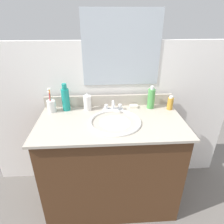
{
  "coord_description": "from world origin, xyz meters",
  "views": [
    {
      "loc": [
        -0.07,
        -1.2,
        1.47
      ],
      "look_at": [
        0.01,
        0.0,
        0.86
      ],
      "focal_mm": 30.87,
      "sensor_mm": 36.0,
      "label": 1
    }
  ],
  "objects_px": {
    "bottle_toner_green": "(151,98)",
    "cup_white_ceramic": "(51,105)",
    "faucet": "(113,107)",
    "bottle_oil_amber": "(170,103)",
    "soap_bar": "(134,106)",
    "bottle_mouthwash_teal": "(66,99)",
    "bottle_lotion_white": "(87,102)"
  },
  "relations": [
    {
      "from": "bottle_toner_green",
      "to": "cup_white_ceramic",
      "type": "bearing_deg",
      "value": -178.61
    },
    {
      "from": "faucet",
      "to": "bottle_oil_amber",
      "type": "distance_m",
      "value": 0.46
    },
    {
      "from": "bottle_oil_amber",
      "to": "bottle_toner_green",
      "type": "height_order",
      "value": "bottle_toner_green"
    },
    {
      "from": "soap_bar",
      "to": "bottle_mouthwash_teal",
      "type": "bearing_deg",
      "value": -179.45
    },
    {
      "from": "bottle_toner_green",
      "to": "bottle_mouthwash_teal",
      "type": "xyz_separation_m",
      "value": [
        -0.68,
        0.0,
        0.01
      ]
    },
    {
      "from": "faucet",
      "to": "bottle_lotion_white",
      "type": "distance_m",
      "value": 0.21
    },
    {
      "from": "faucet",
      "to": "cup_white_ceramic",
      "type": "xyz_separation_m",
      "value": [
        -0.48,
        0.01,
        0.02
      ]
    },
    {
      "from": "bottle_oil_amber",
      "to": "soap_bar",
      "type": "xyz_separation_m",
      "value": [
        -0.29,
        0.04,
        -0.04
      ]
    },
    {
      "from": "soap_bar",
      "to": "bottle_toner_green",
      "type": "bearing_deg",
      "value": -3.45
    },
    {
      "from": "faucet",
      "to": "cup_white_ceramic",
      "type": "relative_size",
      "value": 0.84
    },
    {
      "from": "bottle_oil_amber",
      "to": "soap_bar",
      "type": "bearing_deg",
      "value": 171.44
    },
    {
      "from": "bottle_lotion_white",
      "to": "cup_white_ceramic",
      "type": "distance_m",
      "value": 0.28
    },
    {
      "from": "bottle_oil_amber",
      "to": "bottle_toner_green",
      "type": "bearing_deg",
      "value": 166.81
    },
    {
      "from": "bottle_toner_green",
      "to": "soap_bar",
      "type": "xyz_separation_m",
      "value": [
        -0.14,
        0.01,
        -0.07
      ]
    },
    {
      "from": "bottle_oil_amber",
      "to": "bottle_mouthwash_teal",
      "type": "bearing_deg",
      "value": 177.38
    },
    {
      "from": "cup_white_ceramic",
      "to": "bottle_oil_amber",
      "type": "bearing_deg",
      "value": -0.95
    },
    {
      "from": "cup_white_ceramic",
      "to": "bottle_mouthwash_teal",
      "type": "bearing_deg",
      "value": 11.43
    },
    {
      "from": "bottle_lotion_white",
      "to": "bottle_oil_amber",
      "type": "bearing_deg",
      "value": -2.54
    },
    {
      "from": "bottle_lotion_white",
      "to": "cup_white_ceramic",
      "type": "bearing_deg",
      "value": -177.19
    },
    {
      "from": "bottle_oil_amber",
      "to": "soap_bar",
      "type": "height_order",
      "value": "bottle_oil_amber"
    },
    {
      "from": "bottle_oil_amber",
      "to": "cup_white_ceramic",
      "type": "xyz_separation_m",
      "value": [
        -0.93,
        0.02,
        0.0
      ]
    },
    {
      "from": "bottle_oil_amber",
      "to": "bottle_lotion_white",
      "type": "xyz_separation_m",
      "value": [
        -0.66,
        0.03,
        0.01
      ]
    },
    {
      "from": "bottle_oil_amber",
      "to": "bottle_mouthwash_teal",
      "type": "relative_size",
      "value": 0.52
    },
    {
      "from": "bottle_lotion_white",
      "to": "soap_bar",
      "type": "distance_m",
      "value": 0.38
    },
    {
      "from": "bottle_lotion_white",
      "to": "bottle_mouthwash_teal",
      "type": "bearing_deg",
      "value": 177.06
    },
    {
      "from": "bottle_toner_green",
      "to": "bottle_oil_amber",
      "type": "bearing_deg",
      "value": -13.19
    },
    {
      "from": "faucet",
      "to": "bottle_mouthwash_teal",
      "type": "relative_size",
      "value": 0.73
    },
    {
      "from": "cup_white_ceramic",
      "to": "soap_bar",
      "type": "xyz_separation_m",
      "value": [
        0.65,
        0.03,
        -0.04
      ]
    },
    {
      "from": "bottle_oil_amber",
      "to": "bottle_toner_green",
      "type": "relative_size",
      "value": 0.61
    },
    {
      "from": "bottle_mouthwash_teal",
      "to": "cup_white_ceramic",
      "type": "distance_m",
      "value": 0.12
    },
    {
      "from": "faucet",
      "to": "soap_bar",
      "type": "distance_m",
      "value": 0.18
    },
    {
      "from": "bottle_oil_amber",
      "to": "cup_white_ceramic",
      "type": "distance_m",
      "value": 0.93
    }
  ]
}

